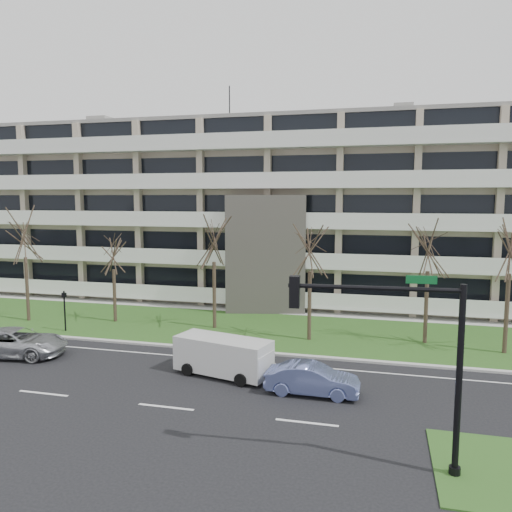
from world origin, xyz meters
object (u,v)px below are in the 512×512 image
(white_van, at_px, (224,353))
(blue_sedan, at_px, (312,379))
(traffic_signal, at_px, (400,346))
(silver_pickup, at_px, (16,342))
(pedestrian_signal, at_px, (65,306))

(white_van, bearing_deg, blue_sedan, -2.09)
(blue_sedan, height_order, traffic_signal, traffic_signal)
(white_van, relative_size, traffic_signal, 0.80)
(silver_pickup, distance_m, white_van, 12.23)
(traffic_signal, xyz_separation_m, pedestrian_signal, (-20.74, 12.08, -2.42))
(white_van, bearing_deg, silver_pickup, -166.37)
(blue_sedan, bearing_deg, white_van, 74.48)
(blue_sedan, relative_size, pedestrian_signal, 1.54)
(silver_pickup, bearing_deg, traffic_signal, -117.57)
(white_van, xyz_separation_m, pedestrian_signal, (-12.66, 5.15, 0.61))
(traffic_signal, distance_m, pedestrian_signal, 24.12)
(silver_pickup, distance_m, pedestrian_signal, 5.20)
(blue_sedan, bearing_deg, silver_pickup, 85.82)
(blue_sedan, distance_m, white_van, 4.78)
(silver_pickup, bearing_deg, white_van, -98.87)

